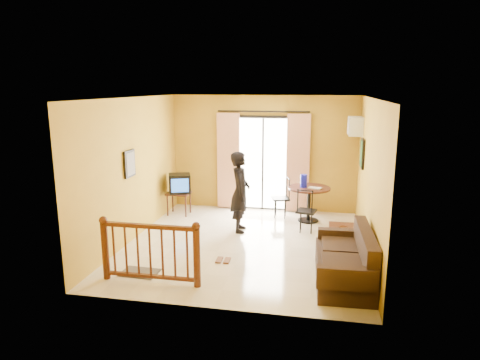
% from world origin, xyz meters
% --- Properties ---
extents(ground, '(5.00, 5.00, 0.00)m').
position_xyz_m(ground, '(0.00, 0.00, 0.00)').
color(ground, beige).
rests_on(ground, ground).
extents(room_shell, '(5.00, 5.00, 5.00)m').
position_xyz_m(room_shell, '(0.00, 0.00, 1.70)').
color(room_shell, white).
rests_on(room_shell, ground).
extents(balcony_door, '(2.25, 0.14, 2.46)m').
position_xyz_m(balcony_door, '(0.00, 2.43, 1.19)').
color(balcony_door, black).
rests_on(balcony_door, ground).
extents(tv_table, '(0.54, 0.45, 0.54)m').
position_xyz_m(tv_table, '(-1.90, 1.66, 0.46)').
color(tv_table, black).
rests_on(tv_table, ground).
extents(television, '(0.62, 0.59, 0.45)m').
position_xyz_m(television, '(-1.87, 1.66, 0.76)').
color(television, black).
rests_on(television, tv_table).
extents(picture_left, '(0.05, 0.42, 0.52)m').
position_xyz_m(picture_left, '(-2.22, -0.20, 1.55)').
color(picture_left, black).
rests_on(picture_left, room_shell).
extents(dining_table, '(0.95, 0.95, 0.79)m').
position_xyz_m(dining_table, '(1.15, 1.71, 0.63)').
color(dining_table, black).
rests_on(dining_table, ground).
extents(water_jug, '(0.16, 0.16, 0.29)m').
position_xyz_m(water_jug, '(1.03, 1.69, 0.93)').
color(water_jug, '#161AD2').
rests_on(water_jug, dining_table).
extents(serving_tray, '(0.32, 0.26, 0.02)m').
position_xyz_m(serving_tray, '(1.28, 1.61, 0.80)').
color(serving_tray, beige).
rests_on(serving_tray, dining_table).
extents(dining_chairs, '(1.12, 1.41, 0.95)m').
position_xyz_m(dining_chairs, '(0.82, 1.42, 0.00)').
color(dining_chairs, black).
rests_on(dining_chairs, ground).
extents(air_conditioner, '(0.31, 0.60, 0.40)m').
position_xyz_m(air_conditioner, '(2.09, 1.95, 2.15)').
color(air_conditioner, white).
rests_on(air_conditioner, room_shell).
extents(botanical_print, '(0.05, 0.50, 0.60)m').
position_xyz_m(botanical_print, '(2.22, 1.30, 1.65)').
color(botanical_print, black).
rests_on(botanical_print, room_shell).
extents(coffee_table, '(0.52, 0.94, 0.42)m').
position_xyz_m(coffee_table, '(1.85, 0.00, 0.28)').
color(coffee_table, black).
rests_on(coffee_table, ground).
extents(bowl, '(0.22, 0.22, 0.05)m').
position_xyz_m(bowl, '(1.85, -0.00, 0.44)').
color(bowl, brown).
rests_on(bowl, coffee_table).
extents(sofa, '(0.89, 1.81, 0.85)m').
position_xyz_m(sofa, '(1.86, -1.31, 0.32)').
color(sofa, black).
rests_on(sofa, ground).
extents(standing_person, '(0.49, 0.67, 1.70)m').
position_xyz_m(standing_person, '(-0.24, 0.77, 0.85)').
color(standing_person, black).
rests_on(standing_person, ground).
extents(stair_balustrade, '(1.63, 0.13, 1.04)m').
position_xyz_m(stair_balustrade, '(-1.15, -1.90, 0.56)').
color(stair_balustrade, '#471E0F').
rests_on(stair_balustrade, ground).
extents(doormat, '(0.62, 0.43, 0.02)m').
position_xyz_m(doormat, '(-1.47, -1.62, 0.01)').
color(doormat, '#4E473F').
rests_on(doormat, ground).
extents(sandals, '(0.25, 0.25, 0.03)m').
position_xyz_m(sandals, '(-0.23, -0.88, 0.01)').
color(sandals, brown).
rests_on(sandals, ground).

